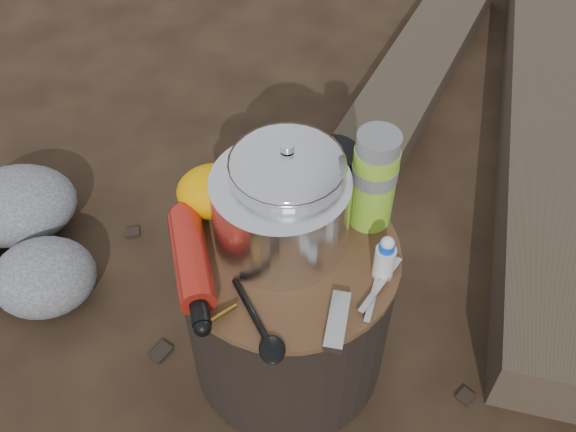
{
  "coord_description": "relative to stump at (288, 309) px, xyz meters",
  "views": [
    {
      "loc": [
        -0.1,
        -0.74,
        1.33
      ],
      "look_at": [
        0.0,
        0.0,
        0.48
      ],
      "focal_mm": 40.88,
      "sensor_mm": 36.0,
      "label": 1
    }
  ],
  "objects": [
    {
      "name": "ground",
      "position": [
        0.0,
        0.0,
        -0.19
      ],
      "size": [
        60.0,
        60.0,
        0.0
      ],
      "primitive_type": "plane",
      "color": "black",
      "rests_on": "ground"
    },
    {
      "name": "stump",
      "position": [
        0.0,
        0.0,
        0.0
      ],
      "size": [
        0.41,
        0.41,
        0.38
      ],
      "primitive_type": "cylinder",
      "color": "black",
      "rests_on": "ground"
    },
    {
      "name": "log_main",
      "position": [
        0.88,
        0.63,
        -0.11
      ],
      "size": [
        0.95,
        1.82,
        0.15
      ],
      "primitive_type": "cube",
      "rotation": [
        0.0,
        0.0,
        -0.37
      ],
      "color": "#3D3226",
      "rests_on": "ground"
    },
    {
      "name": "log_small",
      "position": [
        0.57,
        1.0,
        -0.14
      ],
      "size": [
        0.78,
        1.04,
        0.09
      ],
      "primitive_type": "cube",
      "rotation": [
        0.0,
        0.0,
        -0.58
      ],
      "color": "#3D3226",
      "rests_on": "ground"
    },
    {
      "name": "foil_windscreen",
      "position": [
        -0.01,
        0.03,
        0.27
      ],
      "size": [
        0.25,
        0.25,
        0.15
      ],
      "primitive_type": "cylinder",
      "color": "silver",
      "rests_on": "stump"
    },
    {
      "name": "camping_pot",
      "position": [
        0.01,
        0.06,
        0.29
      ],
      "size": [
        0.2,
        0.2,
        0.2
      ],
      "primitive_type": "cylinder",
      "color": "silver",
      "rests_on": "stump"
    },
    {
      "name": "fuel_bottle",
      "position": [
        -0.17,
        -0.02,
        0.22
      ],
      "size": [
        0.09,
        0.27,
        0.06
      ],
      "primitive_type": null,
      "rotation": [
        0.0,
        0.0,
        0.1
      ],
      "color": "#AA2115",
      "rests_on": "stump"
    },
    {
      "name": "thermos",
      "position": [
        0.16,
        0.06,
        0.29
      ],
      "size": [
        0.08,
        0.08,
        0.21
      ],
      "primitive_type": "cylinder",
      "color": "#8AC32D",
      "rests_on": "stump"
    },
    {
      "name": "travel_mug",
      "position": [
        0.1,
        0.12,
        0.26
      ],
      "size": [
        0.09,
        0.09,
        0.13
      ],
      "primitive_type": "cylinder",
      "color": "black",
      "rests_on": "stump"
    },
    {
      "name": "stuff_sack",
      "position": [
        -0.13,
        0.12,
        0.24
      ],
      "size": [
        0.14,
        0.12,
        0.1
      ],
      "primitive_type": "ellipsoid",
      "color": "#EC9E00",
      "rests_on": "stump"
    },
    {
      "name": "food_pouch",
      "position": [
        -0.01,
        0.15,
        0.26
      ],
      "size": [
        0.12,
        0.05,
        0.15
      ],
      "primitive_type": "cube",
      "rotation": [
        0.0,
        0.0,
        0.18
      ],
      "color": "#141648",
      "rests_on": "stump"
    },
    {
      "name": "multitool",
      "position": [
        0.06,
        -0.16,
        0.2
      ],
      "size": [
        0.07,
        0.12,
        0.02
      ],
      "primitive_type": "cube",
      "rotation": [
        0.0,
        0.0,
        -0.32
      ],
      "color": "silver",
      "rests_on": "stump"
    },
    {
      "name": "pot_grabber",
      "position": [
        0.14,
        -0.11,
        0.2
      ],
      "size": [
        0.11,
        0.14,
        0.01
      ],
      "primitive_type": null,
      "rotation": [
        0.0,
        0.0,
        -0.58
      ],
      "color": "silver",
      "rests_on": "stump"
    },
    {
      "name": "spork",
      "position": [
        -0.08,
        -0.13,
        0.2
      ],
      "size": [
        0.09,
        0.17,
        0.01
      ],
      "primitive_type": null,
      "rotation": [
        0.0,
        0.0,
        0.33
      ],
      "color": "black",
      "rests_on": "stump"
    },
    {
      "name": "squeeze_bottle",
      "position": [
        0.16,
        -0.07,
        0.23
      ],
      "size": [
        0.04,
        0.04,
        0.09
      ],
      "primitive_type": "cylinder",
      "color": "silver",
      "rests_on": "stump"
    }
  ]
}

